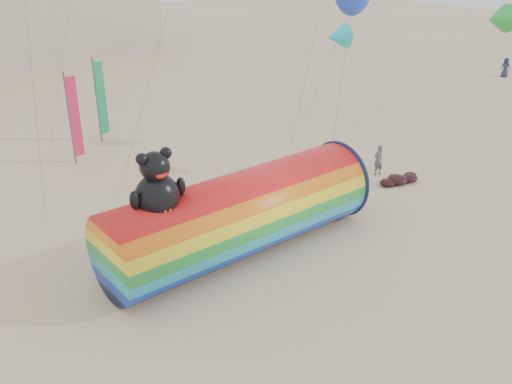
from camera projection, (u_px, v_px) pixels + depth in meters
ground at (270, 262)px, 22.67m from camera, size 160.00×160.00×0.00m
windsock_assembly at (240, 212)px, 22.74m from camera, size 11.63×3.54×5.36m
kite_handler at (378, 160)px, 30.46m from camera, size 0.65×0.46×1.69m
fabric_bundle at (399, 179)px, 29.79m from camera, size 2.62×1.35×0.41m
festival_banners at (47, 117)px, 31.43m from camera, size 9.66×2.81×5.20m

